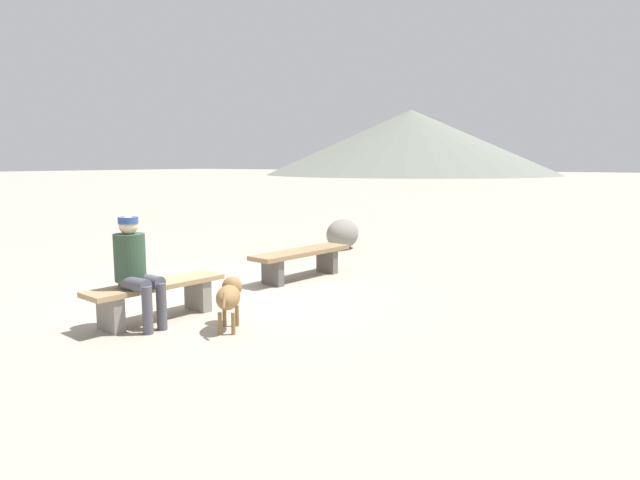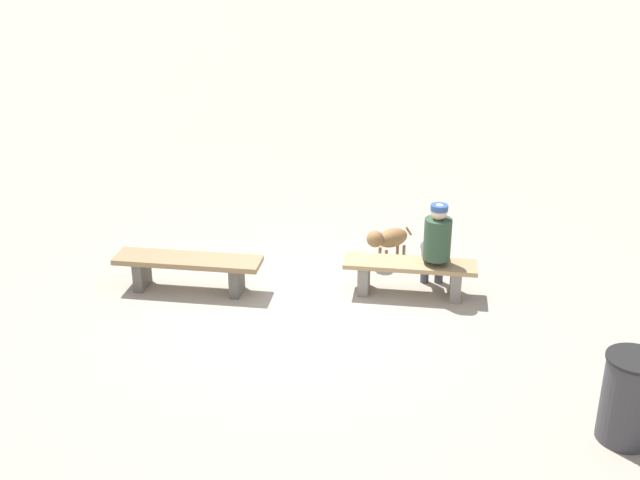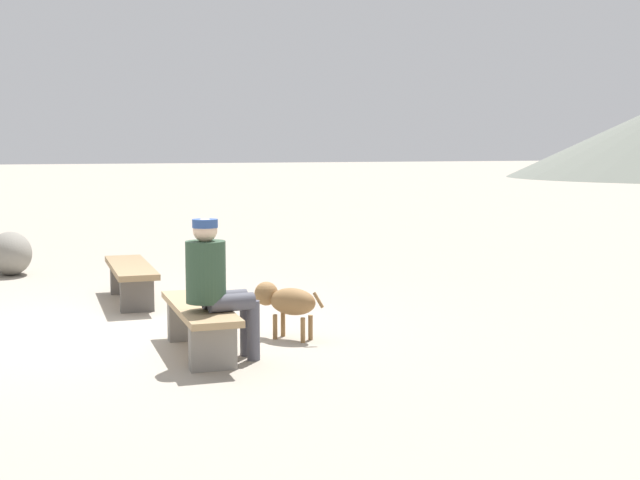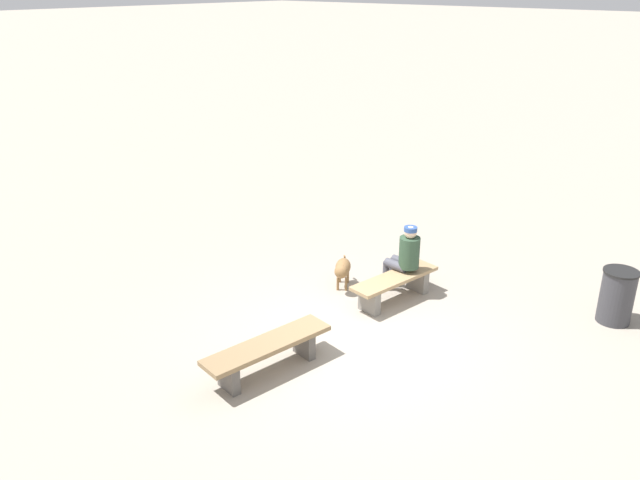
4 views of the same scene
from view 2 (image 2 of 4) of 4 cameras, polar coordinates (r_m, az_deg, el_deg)
name	(u,v)px [view 2 (image 2 of 4)]	position (r m, az deg, el deg)	size (l,w,h in m)	color
ground	(298,307)	(9.64, -1.65, -4.89)	(210.00, 210.00, 0.06)	#9E9384
bench_left	(188,266)	(9.98, -9.63, -1.92)	(1.91, 0.70, 0.45)	#605B56
bench_right	(410,272)	(9.82, 6.59, -2.35)	(1.70, 0.65, 0.44)	gray
seated_person	(437,241)	(9.72, 8.54, -0.09)	(0.35, 0.61, 1.23)	#2D4733
dog	(388,239)	(10.61, 5.00, 0.10)	(0.65, 0.52, 0.53)	olive
trash_bin	(630,399)	(7.65, 21.74, -10.75)	(0.53, 0.53, 0.86)	#38383D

